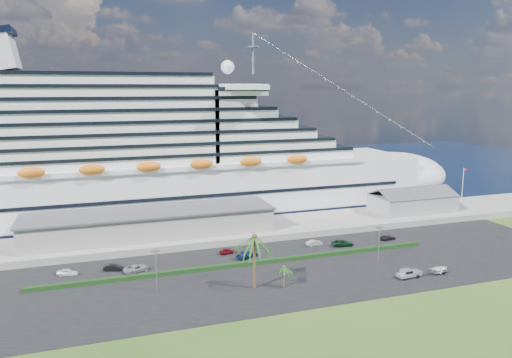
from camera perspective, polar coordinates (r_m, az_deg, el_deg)
name	(u,v)px	position (r m, az deg, el deg)	size (l,w,h in m)	color
ground	(311,290)	(98.26, 6.26, -12.45)	(420.00, 420.00, 0.00)	#2E531B
asphalt_lot	(288,270)	(107.56, 3.73, -10.30)	(140.00, 38.00, 0.12)	black
wharf	(247,229)	(133.12, -1.09, -5.79)	(240.00, 20.00, 1.80)	gray
water	(183,176)	(218.61, -8.35, 0.30)	(420.00, 160.00, 0.02)	black
cruise_ship	(151,162)	(148.29, -11.95, 1.92)	(191.00, 38.00, 54.00)	silver
terminal_building	(151,223)	(126.90, -11.95, -4.91)	(61.00, 15.00, 6.30)	gray
port_shed	(413,202)	(155.71, 17.45, -2.55)	(24.00, 12.31, 7.37)	gray
flagpole	(463,186)	(166.16, 22.55, -0.71)	(1.08, 0.16, 12.00)	silver
hedge	(245,264)	(109.18, -1.22, -9.67)	(88.00, 1.10, 0.90)	black
lamp_post_left	(156,266)	(96.14, -11.33, -9.70)	(1.60, 0.35, 8.27)	gray
lamp_post_right	(379,241)	(112.30, 13.90, -6.84)	(1.60, 0.35, 8.27)	gray
palm_tall	(254,243)	(95.00, -0.18, -7.28)	(8.82, 8.82, 11.13)	#47301E
palm_short	(284,270)	(97.33, 3.23, -10.31)	(3.53, 3.53, 4.56)	#47301E
parked_car_0	(67,272)	(110.74, -20.77, -9.94)	(1.67, 4.16, 1.42)	white
parked_car_1	(114,267)	(110.55, -15.95, -9.70)	(1.46, 4.18, 1.38)	black
parked_car_2	(137,268)	(108.70, -13.49, -9.90)	(2.48, 5.37, 1.49)	#9FA2A8
parked_car_3	(247,254)	(113.95, -1.06, -8.61)	(2.22, 5.46, 1.58)	navy
parked_car_4	(228,251)	(116.73, -3.25, -8.23)	(1.55, 3.85, 1.31)	#5E0C13
parked_car_5	(314,243)	(123.10, 6.70, -7.27)	(1.44, 4.12, 1.36)	#B2B4B9
parked_car_6	(342,243)	(123.82, 9.85, -7.23)	(2.43, 5.28, 1.47)	black
parked_car_7	(388,238)	(131.01, 14.80, -6.49)	(1.73, 4.25, 1.23)	black
pickup_truck	(409,273)	(107.11, 17.06, -10.25)	(5.20, 2.21, 1.80)	black
boat_trailer	(440,269)	(111.47, 20.29, -9.62)	(5.39, 3.90, 1.50)	gray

